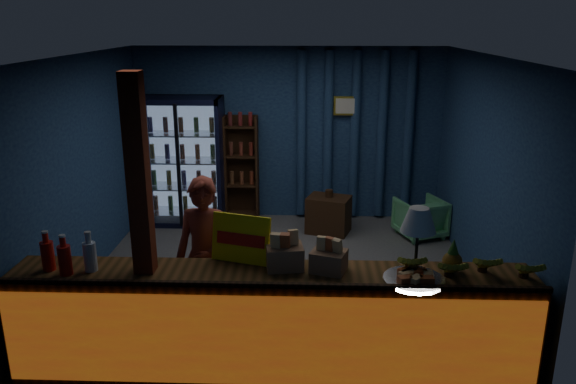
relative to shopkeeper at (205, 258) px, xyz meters
name	(u,v)px	position (x,y,z in m)	size (l,w,h in m)	color
ground	(282,276)	(0.67, 1.27, -0.79)	(4.60, 4.60, 0.00)	#515154
room_walls	(281,149)	(0.67, 1.27, 0.78)	(4.60, 4.60, 4.60)	navy
counter	(271,323)	(0.67, -0.64, -0.32)	(4.40, 0.57, 0.99)	brown
support_post	(143,232)	(-0.38, -0.63, 0.51)	(0.16, 0.16, 2.60)	maroon
beverage_cooler	(184,161)	(-0.88, 3.19, 0.14)	(1.20, 0.62, 1.90)	black
bottle_shelf	(242,169)	(-0.03, 3.33, 0.00)	(0.50, 0.28, 1.60)	#3B2112
curtain_folds	(355,136)	(1.67, 3.41, 0.51)	(1.74, 0.14, 2.50)	navy
framed_picture	(346,106)	(1.52, 3.37, 0.96)	(0.36, 0.04, 0.28)	gold
shopkeeper	(205,258)	(0.00, 0.00, 0.00)	(0.58, 0.38, 1.58)	maroon
green_chair	(420,218)	(2.57, 2.65, -0.51)	(0.60, 0.61, 0.56)	#59B374
side_table	(329,214)	(1.27, 2.77, -0.52)	(0.69, 0.59, 0.64)	#3B2112
yellow_sign	(241,239)	(0.40, -0.41, 0.37)	(0.53, 0.25, 0.42)	#FFE90D
soda_bottles	(67,256)	(-1.02, -0.67, 0.30)	(0.47, 0.19, 0.35)	red
snack_box_left	(285,255)	(0.78, -0.52, 0.27)	(0.34, 0.30, 0.32)	#8E6344
snack_box_centre	(329,259)	(1.15, -0.58, 0.26)	(0.34, 0.31, 0.29)	#8E6344
pastry_tray	(414,278)	(1.83, -0.75, 0.19)	(0.50, 0.50, 0.08)	silver
banana_bunches	(468,265)	(2.28, -0.63, 0.25)	(1.18, 0.33, 0.19)	yellow
table_lamp	(418,223)	(1.87, -0.60, 0.61)	(0.29, 0.29, 0.57)	black
pineapple	(453,258)	(2.18, -0.55, 0.28)	(0.16, 0.16, 0.28)	#90631A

